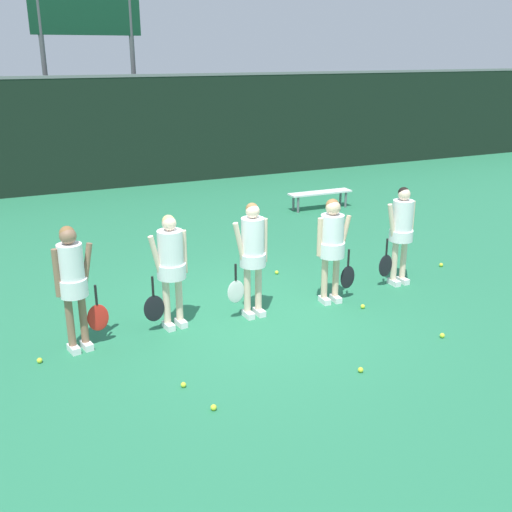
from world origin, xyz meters
TOP-DOWN VIEW (x-y plane):
  - ground_plane at (0.00, 0.00)m, footprint 140.00×140.00m
  - fence_windscreen at (0.00, 9.63)m, footprint 60.00×0.08m
  - scoreboard at (-0.18, 11.00)m, footprint 3.08×0.15m
  - bench_courtside at (4.13, 5.08)m, footprint 1.66×0.40m
  - player_0 at (-2.60, -0.06)m, footprint 0.65×0.37m
  - player_1 at (-1.26, 0.07)m, footprint 0.68×0.41m
  - player_2 at (-0.07, -0.05)m, footprint 0.65×0.39m
  - player_3 at (1.25, -0.08)m, footprint 0.67×0.41m
  - player_4 at (2.70, 0.10)m, footprint 0.66×0.39m
  - tennis_ball_0 at (1.05, 1.36)m, footprint 0.07×0.07m
  - tennis_ball_1 at (1.99, -1.83)m, footprint 0.07×0.07m
  - tennis_ball_2 at (-1.51, -2.15)m, footprint 0.07×0.07m
  - tennis_ball_3 at (-1.40, 0.91)m, footprint 0.07×0.07m
  - tennis_ball_4 at (-3.13, -0.23)m, footprint 0.07×0.07m
  - tennis_ball_5 at (1.57, -0.54)m, footprint 0.07×0.07m
  - tennis_ball_6 at (3.96, 0.43)m, footprint 0.07×0.07m
  - tennis_ball_7 at (-2.53, 1.55)m, footprint 0.07×0.07m
  - tennis_ball_8 at (0.43, -2.15)m, footprint 0.07×0.07m
  - tennis_ball_9 at (-1.66, -1.56)m, footprint 0.06×0.06m

SIDE VIEW (x-z plane):
  - ground_plane at x=0.00m, z-range 0.00..0.00m
  - tennis_ball_9 at x=-1.66m, z-range 0.00..0.06m
  - tennis_ball_0 at x=1.05m, z-range 0.00..0.07m
  - tennis_ball_3 at x=-1.40m, z-range 0.00..0.07m
  - tennis_ball_8 at x=0.43m, z-range 0.00..0.07m
  - tennis_ball_7 at x=-2.53m, z-range 0.00..0.07m
  - tennis_ball_5 at x=1.57m, z-range 0.00..0.07m
  - tennis_ball_1 at x=1.99m, z-range 0.00..0.07m
  - tennis_ball_2 at x=-1.51m, z-range 0.00..0.07m
  - tennis_ball_4 at x=-3.13m, z-range 0.00..0.07m
  - tennis_ball_6 at x=3.96m, z-range 0.00..0.07m
  - bench_courtside at x=4.13m, z-range 0.15..0.59m
  - player_1 at x=-1.26m, z-range 0.15..1.80m
  - player_4 at x=2.70m, z-range 0.15..1.82m
  - player_3 at x=1.25m, z-range 0.16..1.82m
  - player_0 at x=-2.60m, z-range 0.15..1.85m
  - player_2 at x=-0.07m, z-range 0.16..1.89m
  - fence_windscreen at x=0.00m, z-range 0.01..3.17m
  - scoreboard at x=-0.18m, z-range 1.52..7.18m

